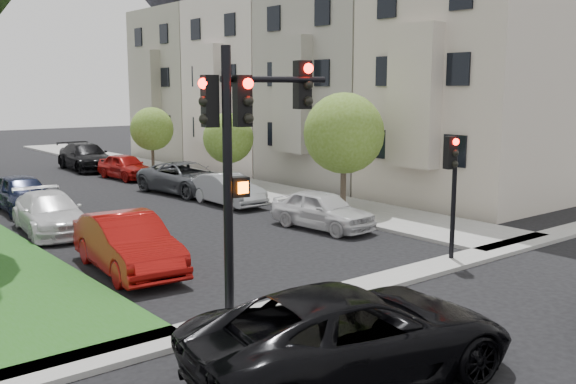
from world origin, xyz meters
TOP-DOWN VIEW (x-y plane):
  - ground at (0.00, 0.00)m, footprint 140.00×140.00m
  - sidewalk_right at (6.75, 24.00)m, footprint 3.50×44.00m
  - sidewalk_cross at (0.00, 2.00)m, footprint 60.00×1.00m
  - house_a at (12.45, 8.00)m, footprint 7.70×7.55m
  - house_b at (12.45, 15.50)m, footprint 7.70×7.55m
  - house_c at (12.45, 23.00)m, footprint 7.70×7.55m
  - house_d at (12.45, 30.50)m, footprint 7.70×7.55m
  - small_tree_a at (6.20, 9.31)m, footprint 3.11×3.11m
  - small_tree_b at (6.20, 17.34)m, footprint 2.44×2.44m
  - small_tree_c at (6.20, 25.30)m, footprint 2.49×2.49m
  - traffic_signal_main at (-3.36, 2.24)m, footprint 2.76×0.77m
  - traffic_signal_secondary at (3.49, 2.19)m, footprint 0.48×0.39m
  - car_cross_near at (-3.69, -1.32)m, footprint 6.06×3.57m
  - car_parked_0 at (3.65, 7.65)m, footprint 1.96×4.08m
  - car_parked_1 at (3.65, 13.56)m, footprint 1.38×3.95m
  - car_parked_2 at (3.79, 17.22)m, footprint 3.03×5.46m
  - car_parked_3 at (3.66, 23.47)m, footprint 1.87×4.07m
  - car_parked_4 at (3.47, 28.51)m, footprint 2.50×5.55m
  - car_parked_5 at (-3.85, 6.97)m, footprint 2.02×4.77m
  - car_parked_6 at (-3.88, 12.94)m, footprint 2.36×4.79m
  - car_parked_7 at (-3.44, 17.40)m, footprint 1.87×4.36m

SIDE VIEW (x-z plane):
  - ground at x=0.00m, z-range 0.00..0.00m
  - sidewalk_right at x=6.75m, z-range 0.00..0.12m
  - sidewalk_cross at x=0.00m, z-range 0.00..0.12m
  - car_parked_1 at x=3.65m, z-range 0.00..1.30m
  - car_parked_6 at x=-3.88m, z-range 0.00..1.34m
  - car_parked_0 at x=3.65m, z-range 0.00..1.34m
  - car_parked_3 at x=3.66m, z-range 0.00..1.35m
  - car_parked_2 at x=3.79m, z-range 0.00..1.44m
  - car_parked_7 at x=-3.44m, z-range 0.00..1.47m
  - car_parked_5 at x=-3.85m, z-range 0.00..1.53m
  - car_parked_4 at x=3.47m, z-range 0.00..1.58m
  - car_cross_near at x=-3.69m, z-range 0.00..1.58m
  - small_tree_b at x=6.20m, z-range 0.60..4.27m
  - traffic_signal_secondary at x=3.49m, z-range 0.70..4.26m
  - small_tree_c at x=6.20m, z-range 0.62..4.36m
  - small_tree_a at x=6.20m, z-range 0.77..5.44m
  - traffic_signal_main at x=-3.36m, z-range 1.07..6.71m
  - house_a at x=12.45m, z-range -1.05..14.92m
  - house_b at x=12.45m, z-range -1.05..14.92m
  - house_c at x=12.45m, z-range -1.05..14.92m
  - house_d at x=12.45m, z-range -1.05..14.92m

